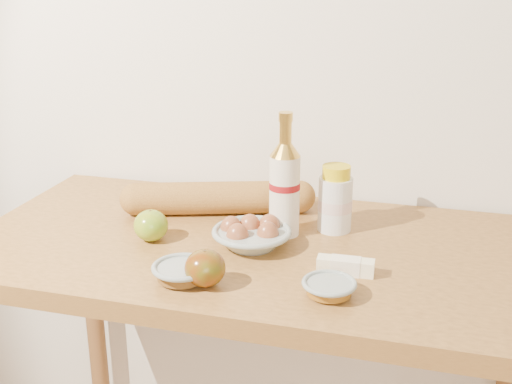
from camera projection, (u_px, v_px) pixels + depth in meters
back_wall at (297, 27)px, 1.48m from camera, size 3.50×0.02×2.60m
table at (260, 296)px, 1.35m from camera, size 1.20×0.60×0.90m
bourbon_bottle at (285, 186)px, 1.32m from camera, size 0.08×0.08×0.26m
cream_bottle at (335, 201)px, 1.35m from camera, size 0.08×0.08×0.14m
egg_bowl at (251, 235)px, 1.29m from camera, size 0.21×0.21×0.06m
baguette at (218, 198)px, 1.45m from camera, size 0.45×0.21×0.07m
apple_yellowgreen at (151, 225)px, 1.31m from camera, size 0.09×0.09×0.07m
apple_redgreen_front at (205, 268)px, 1.13m from camera, size 0.07×0.07×0.07m
sugar_bowl at (182, 272)px, 1.15m from camera, size 0.12×0.12×0.03m
syrup_bowl at (329, 288)px, 1.10m from camera, size 0.11×0.11×0.03m
butter_stick at (345, 266)px, 1.18m from camera, size 0.11×0.03×0.03m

